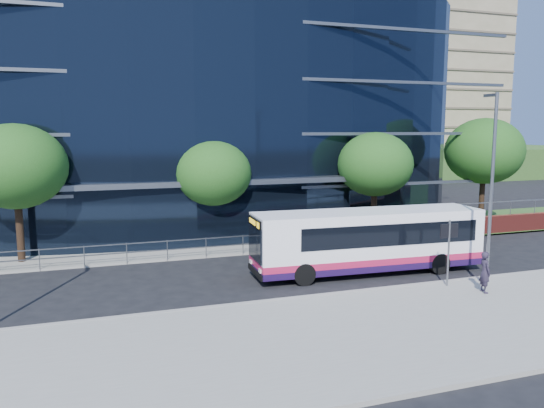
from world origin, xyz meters
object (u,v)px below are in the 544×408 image
object	(u,v)px
street_sign	(449,239)
tree_far_a	(16,167)
tree_far_c	(375,164)
streetlight_east	(491,185)
tree_dist_e	(370,146)
city_bus	(370,240)
pedestrian	(485,272)
tree_dist_f	(464,147)
tree_far_d	(484,151)
tree_far_b	(213,174)

from	to	relation	value
street_sign	tree_far_a	size ratio (longest dim) A/B	0.40
tree_far_c	streetlight_east	distance (m)	11.22
tree_dist_e	city_bus	distance (m)	43.88
tree_dist_e	street_sign	bearing A→B (deg)	-115.12
city_bus	pedestrian	distance (m)	5.36
street_sign	tree_dist_f	bearing A→B (deg)	50.84
tree_far_c	tree_dist_e	distance (m)	35.36
city_bus	tree_dist_e	bearing A→B (deg)	63.73
tree_far_a	pedestrian	size ratio (longest dim) A/B	4.14
tree_far_d	pedestrian	xyz separation A→B (m)	(-10.66, -12.85, -4.20)
streetlight_east	city_bus	size ratio (longest dim) A/B	0.73
city_bus	tree_far_d	bearing A→B (deg)	34.60
tree_far_b	tree_far_d	xyz separation A→B (m)	(19.00, 0.50, 0.98)
tree_dist_f	city_bus	bearing A→B (deg)	-132.85
tree_far_c	pedestrian	distance (m)	12.48
tree_far_c	streetlight_east	world-z (taller)	streetlight_east
tree_far_d	streetlight_east	distance (m)	15.77
tree_far_d	streetlight_east	xyz separation A→B (m)	(-10.00, -12.17, -0.75)
tree_far_d	pedestrian	distance (m)	17.22
tree_dist_f	tree_far_a	bearing A→B (deg)	-148.09
street_sign	tree_far_c	distance (m)	11.14
street_sign	tree_dist_e	distance (m)	45.99
tree_far_b	tree_dist_f	size ratio (longest dim) A/B	1.00
tree_far_b	tree_far_a	bearing A→B (deg)	-177.14
tree_far_b	tree_dist_e	xyz separation A→B (m)	(27.00, 30.50, 0.33)
tree_far_c	tree_far_d	distance (m)	9.08
tree_dist_e	streetlight_east	size ratio (longest dim) A/B	0.81
street_sign	tree_far_b	distance (m)	13.54
tree_far_d	streetlight_east	bearing A→B (deg)	-129.40
tree_far_b	tree_far_c	size ratio (longest dim) A/B	0.93
street_sign	tree_far_b	size ratio (longest dim) A/B	0.46
tree_far_d	tree_dist_e	bearing A→B (deg)	75.07
street_sign	city_bus	size ratio (longest dim) A/B	0.25
tree_dist_e	city_bus	size ratio (longest dim) A/B	0.59
tree_far_a	tree_far_b	world-z (taller)	tree_far_a
tree_far_c	tree_dist_e	bearing A→B (deg)	61.26
tree_far_c	tree_far_a	bearing A→B (deg)	180.00
tree_far_c	pedestrian	world-z (taller)	tree_far_c
street_sign	tree_far_d	world-z (taller)	tree_far_d
tree_far_d	city_bus	xyz separation A→B (m)	(-13.32, -8.24, -3.63)
street_sign	pedestrian	world-z (taller)	street_sign
tree_dist_e	tree_far_c	bearing A→B (deg)	-118.74
tree_dist_e	city_bus	world-z (taller)	tree_dist_e
tree_far_a	city_bus	xyz separation A→B (m)	(15.68, -7.24, -3.30)
tree_far_d	tree_dist_e	distance (m)	31.06
tree_far_b	pedestrian	xyz separation A→B (m)	(8.34, -12.35, -3.22)
street_sign	tree_dist_e	size ratio (longest dim) A/B	0.43
tree_far_a	city_bus	size ratio (longest dim) A/B	0.64
tree_far_d	tree_dist_e	size ratio (longest dim) A/B	1.14
street_sign	tree_far_c	size ratio (longest dim) A/B	0.43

